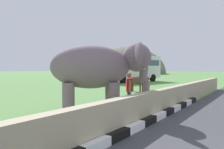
% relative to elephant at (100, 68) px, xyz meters
% --- Properties ---
extents(striped_curb, '(16.20, 0.20, 0.24)m').
position_rel_elephant_xyz_m(striped_curb, '(-2.53, -2.22, -1.75)').
color(striped_curb, white).
rests_on(striped_curb, ground_plane).
extents(barrier_parapet, '(28.00, 0.36, 1.00)m').
position_rel_elephant_xyz_m(barrier_parapet, '(-0.18, -1.92, -1.37)').
color(barrier_parapet, tan).
rests_on(barrier_parapet, ground_plane).
extents(elephant, '(3.82, 3.85, 2.87)m').
position_rel_elephant_xyz_m(elephant, '(0.00, 0.00, 0.00)').
color(elephant, slate).
rests_on(elephant, ground_plane).
extents(person_handler, '(0.58, 0.46, 1.66)m').
position_rel_elephant_xyz_m(person_handler, '(1.47, -0.47, -0.94)').
color(person_handler, navy).
rests_on(person_handler, ground_plane).
extents(bus_white, '(9.08, 4.73, 3.50)m').
position_rel_elephant_xyz_m(bus_white, '(18.19, 8.80, 0.21)').
color(bus_white, silver).
rests_on(bus_white, ground_plane).
extents(cow_near, '(0.68, 1.90, 1.23)m').
position_rel_elephant_xyz_m(cow_near, '(8.20, 2.75, -1.00)').
color(cow_near, '#473323').
rests_on(cow_near, ground_plane).
extents(hill_east, '(28.99, 23.19, 17.41)m').
position_rel_elephant_xyz_m(hill_east, '(52.82, 30.03, -1.87)').
color(hill_east, '#696A5C').
rests_on(hill_east, ground_plane).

